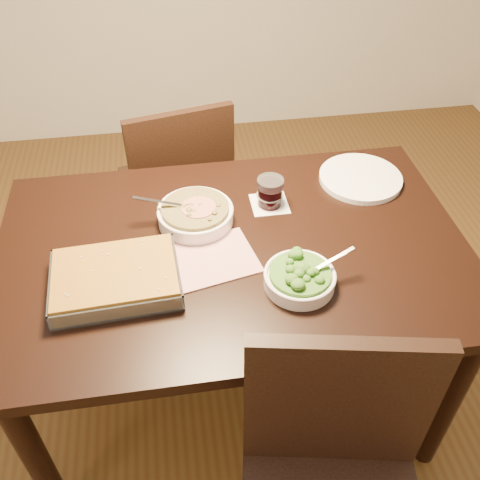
# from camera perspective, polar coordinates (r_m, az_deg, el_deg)

# --- Properties ---
(ground) EXTENTS (4.00, 4.00, 0.00)m
(ground) POSITION_cam_1_polar(r_m,az_deg,el_deg) (2.17, -0.56, -15.36)
(ground) COLOR #4A2F15
(ground) RESTS_ON ground
(table) EXTENTS (1.40, 0.90, 0.75)m
(table) POSITION_cam_1_polar(r_m,az_deg,el_deg) (1.65, -0.71, -3.11)
(table) COLOR black
(table) RESTS_ON ground
(magazine_a) EXTENTS (0.31, 0.25, 0.01)m
(magazine_a) POSITION_cam_1_polar(r_m,az_deg,el_deg) (1.54, -3.49, -2.17)
(magazine_a) COLOR #A02D3B
(magazine_a) RESTS_ON table
(coaster) EXTENTS (0.12, 0.12, 0.00)m
(coaster) POSITION_cam_1_polar(r_m,az_deg,el_deg) (1.74, 3.16, 3.86)
(coaster) COLOR white
(coaster) RESTS_ON table
(stew_bowl) EXTENTS (0.26, 0.24, 0.09)m
(stew_bowl) POSITION_cam_1_polar(r_m,az_deg,el_deg) (1.66, -4.77, 2.79)
(stew_bowl) COLOR white
(stew_bowl) RESTS_ON table
(broccoli_bowl) EXTENTS (0.22, 0.20, 0.08)m
(broccoli_bowl) POSITION_cam_1_polar(r_m,az_deg,el_deg) (1.47, 6.39, -4.02)
(broccoli_bowl) COLOR white
(broccoli_bowl) RESTS_ON table
(baking_dish) EXTENTS (0.36, 0.27, 0.06)m
(baking_dish) POSITION_cam_1_polar(r_m,az_deg,el_deg) (1.49, -13.12, -4.01)
(baking_dish) COLOR silver
(baking_dish) RESTS_ON table
(wine_tumbler) EXTENTS (0.09, 0.09, 0.09)m
(wine_tumbler) POSITION_cam_1_polar(r_m,az_deg,el_deg) (1.71, 3.22, 5.20)
(wine_tumbler) COLOR black
(wine_tumbler) RESTS_ON coaster
(dinner_plate) EXTENTS (0.28, 0.28, 0.02)m
(dinner_plate) POSITION_cam_1_polar(r_m,az_deg,el_deg) (1.89, 12.72, 6.46)
(dinner_plate) COLOR white
(dinner_plate) RESTS_ON table
(chair_far) EXTENTS (0.49, 0.49, 0.88)m
(chair_far) POSITION_cam_1_polar(r_m,az_deg,el_deg) (2.28, -6.60, 6.01)
(chair_far) COLOR black
(chair_far) RESTS_ON ground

